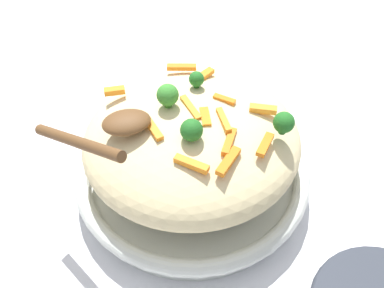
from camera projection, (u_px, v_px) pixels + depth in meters
The scene contains 21 objects.
ground_plane at pixel (192, 184), 0.62m from camera, with size 2.40×2.40×0.00m, color silver.
serving_bowl at pixel (192, 173), 0.60m from camera, with size 0.32×0.32×0.05m.
pasta_mound at pixel (192, 140), 0.55m from camera, with size 0.27×0.26×0.10m, color beige.
carrot_piece_0 at pixel (114, 91), 0.55m from camera, with size 0.03×0.01×0.01m, color orange.
carrot_piece_1 at pixel (229, 142), 0.49m from camera, with size 0.04×0.01×0.01m, color orange.
carrot_piece_2 at pixel (182, 67), 0.58m from camera, with size 0.04×0.01×0.01m, color orange.
carrot_piece_3 at pixel (224, 121), 0.51m from camera, with size 0.04×0.01×0.01m, color orange.
carrot_piece_4 at pixel (228, 161), 0.47m from camera, with size 0.04×0.01×0.01m, color orange.
carrot_piece_5 at pixel (191, 164), 0.47m from camera, with size 0.04×0.01×0.01m, color orange.
carrot_piece_6 at pixel (263, 109), 0.53m from camera, with size 0.03×0.01×0.01m, color orange.
carrot_piece_7 at pixel (191, 108), 0.52m from camera, with size 0.04×0.01×0.01m, color orange.
carrot_piece_8 at pixel (205, 117), 0.51m from camera, with size 0.03×0.01×0.01m, color orange.
carrot_piece_9 at pixel (224, 99), 0.53m from camera, with size 0.03×0.01×0.01m, color orange.
carrot_piece_10 at pixel (152, 127), 0.50m from camera, with size 0.04×0.01×0.01m, color orange.
carrot_piece_11 at pixel (204, 76), 0.57m from camera, with size 0.03×0.01×0.01m, color orange.
carrot_piece_12 at pixel (265, 145), 0.49m from camera, with size 0.03×0.01×0.01m, color orange.
broccoli_floret_0 at pixel (192, 130), 0.48m from camera, with size 0.03×0.03×0.03m.
broccoli_floret_1 at pixel (168, 95), 0.51m from camera, with size 0.03×0.03×0.03m.
broccoli_floret_2 at pixel (284, 123), 0.49m from camera, with size 0.02×0.02×0.03m.
broccoli_floret_3 at pixel (197, 79), 0.54m from camera, with size 0.02×0.02×0.02m.
serving_spoon at pixel (111, 128), 0.48m from camera, with size 0.13×0.12×0.07m.
Camera 1 is at (0.09, 0.37, 0.50)m, focal length 41.10 mm.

